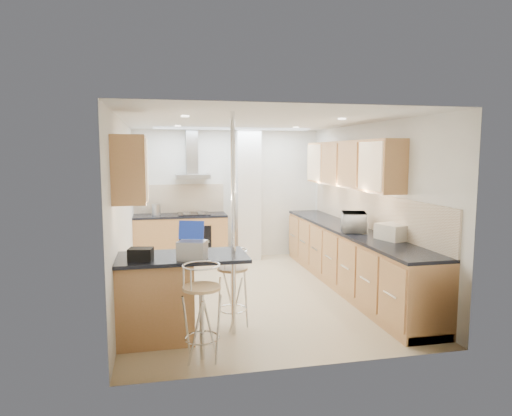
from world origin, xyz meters
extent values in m
plane|color=#D3BB8C|center=(0.00, 0.00, 0.00)|extent=(4.80, 4.80, 0.00)
cube|color=white|center=(0.00, 2.40, 1.25)|extent=(3.60, 0.04, 2.50)
cube|color=white|center=(0.00, -2.40, 1.25)|extent=(3.60, 0.04, 2.50)
cube|color=white|center=(-1.80, 0.00, 1.25)|extent=(0.04, 4.80, 2.50)
cube|color=white|center=(1.80, 0.00, 1.25)|extent=(0.04, 4.80, 2.50)
cube|color=white|center=(0.00, 0.00, 2.50)|extent=(3.60, 4.80, 0.02)
cube|color=tan|center=(1.63, 0.40, 1.88)|extent=(0.34, 3.00, 0.72)
cube|color=tan|center=(-1.63, -1.35, 1.88)|extent=(0.34, 0.62, 0.72)
cube|color=#EFE1C9|center=(1.79, 0.00, 1.18)|extent=(0.03, 4.40, 0.56)
cube|color=#EFE1C9|center=(-0.95, 2.38, 1.18)|extent=(1.70, 0.03, 0.56)
cube|color=white|center=(0.35, 2.20, 1.25)|extent=(0.45, 0.40, 2.50)
cube|color=#A8AAAC|center=(-0.70, 2.15, 1.62)|extent=(0.62, 0.48, 0.08)
cube|color=#A8AAAC|center=(-0.70, 2.29, 2.06)|extent=(0.22, 0.20, 0.88)
cylinder|color=silver|center=(-0.53, -1.45, 1.25)|extent=(0.05, 0.05, 2.50)
cube|color=black|center=(-0.70, 1.79, 0.45)|extent=(0.58, 0.02, 0.58)
cube|color=black|center=(-0.70, 2.10, 0.93)|extent=(0.58, 0.50, 0.02)
cube|color=tan|center=(0.00, 1.80, 2.48)|extent=(2.80, 0.35, 0.02)
cube|color=tan|center=(1.50, 0.00, 0.44)|extent=(0.60, 4.40, 0.88)
cube|color=black|center=(1.50, 0.00, 0.90)|extent=(0.63, 4.40, 0.04)
cube|color=tan|center=(-0.95, 2.10, 0.44)|extent=(1.70, 0.60, 0.88)
cube|color=black|center=(-0.95, 2.10, 0.90)|extent=(1.70, 0.63, 0.04)
cube|color=tan|center=(-1.12, -1.45, 0.45)|extent=(1.35, 0.62, 0.90)
cube|color=black|center=(-1.12, -1.45, 0.92)|extent=(1.47, 0.72, 0.04)
imported|color=white|center=(1.43, -0.30, 1.06)|extent=(0.48, 0.58, 0.28)
cube|color=#979A9F|center=(-1.00, -1.66, 1.04)|extent=(0.34, 0.30, 0.20)
cube|color=black|center=(-1.53, -1.60, 1.01)|extent=(0.27, 0.22, 0.13)
cylinder|color=silver|center=(1.68, 0.25, 1.01)|extent=(0.15, 0.15, 0.17)
cylinder|color=silver|center=(1.65, 0.55, 0.99)|extent=(0.12, 0.12, 0.14)
cylinder|color=beige|center=(1.52, -0.01, 1.03)|extent=(0.15, 0.15, 0.22)
cylinder|color=white|center=(1.50, -0.52, 1.00)|extent=(0.12, 0.12, 0.16)
cube|color=silver|center=(1.67, -1.00, 1.02)|extent=(0.41, 0.46, 0.21)
cylinder|color=#A8AAAC|center=(-1.38, 2.11, 1.02)|extent=(0.16, 0.16, 0.21)
camera|label=1|loc=(-1.33, -6.39, 2.05)|focal=32.00mm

